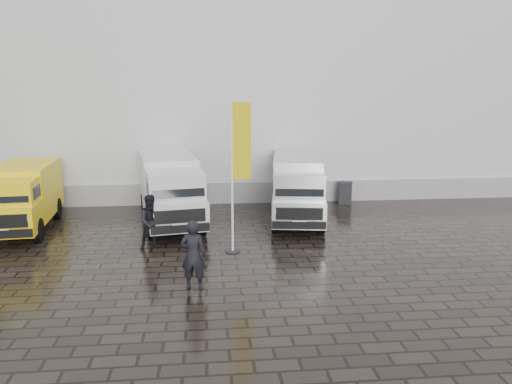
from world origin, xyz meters
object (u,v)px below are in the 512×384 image
(van_silver, at_px, (297,189))
(person_front, at_px, (193,255))
(van_yellow, at_px, (21,199))
(wheelie_bin, at_px, (345,193))
(van_white, at_px, (170,190))
(person_tent, at_px, (152,222))
(flagpole, at_px, (238,166))

(van_silver, height_order, person_front, van_silver)
(van_silver, relative_size, person_front, 3.03)
(van_yellow, xyz_separation_m, wheelie_bin, (13.64, 3.15, -0.70))
(van_yellow, distance_m, van_silver, 10.85)
(van_silver, height_order, wheelie_bin, van_silver)
(van_white, bearing_deg, van_yellow, 174.89)
(wheelie_bin, distance_m, person_tent, 10.31)
(van_yellow, xyz_separation_m, van_white, (5.62, 0.50, 0.12))
(person_front, height_order, person_tent, person_front)
(van_white, relative_size, person_tent, 3.32)
(person_front, bearing_deg, van_white, -67.73)
(van_white, relative_size, person_front, 3.20)
(van_white, relative_size, van_silver, 1.06)
(van_silver, bearing_deg, flagpole, -116.02)
(wheelie_bin, distance_m, person_front, 11.87)
(van_silver, distance_m, person_tent, 6.52)
(van_silver, xyz_separation_m, flagpole, (-2.70, -3.91, 1.62))
(van_yellow, xyz_separation_m, flagpole, (8.14, -3.42, 1.68))
(wheelie_bin, xyz_separation_m, person_tent, (-8.41, -5.95, 0.41))
(flagpole, height_order, wheelie_bin, flagpole)
(van_yellow, distance_m, van_white, 5.65)
(wheelie_bin, xyz_separation_m, person_front, (-6.91, -9.64, 0.45))
(van_white, xyz_separation_m, flagpole, (2.52, -3.91, 1.55))
(van_white, xyz_separation_m, van_silver, (5.22, 0.00, -0.07))
(person_tent, bearing_deg, van_white, 66.18)
(van_yellow, relative_size, person_tent, 2.84)
(van_silver, xyz_separation_m, person_tent, (-5.61, -3.30, -0.34))
(person_front, relative_size, person_tent, 1.04)
(wheelie_bin, bearing_deg, van_silver, -123.85)
(van_yellow, bearing_deg, van_white, 0.35)
(van_white, distance_m, wheelie_bin, 8.49)
(person_front, bearing_deg, van_silver, -107.24)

